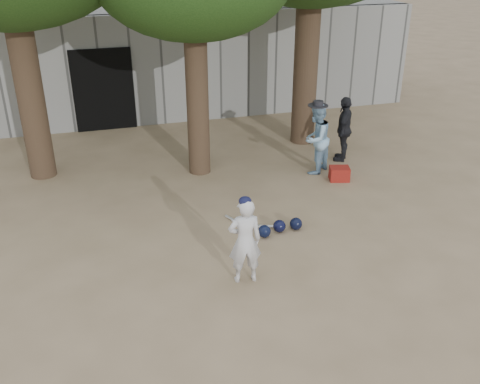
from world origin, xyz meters
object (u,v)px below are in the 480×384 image
object	(u,v)px
boy_player	(245,241)
spectator_dark	(344,129)
spectator_blue	(316,139)
red_bag	(339,174)

from	to	relation	value
boy_player	spectator_dark	size ratio (longest dim) A/B	0.91
spectator_blue	spectator_dark	distance (m)	1.05
boy_player	red_bag	distance (m)	4.35
boy_player	spectator_blue	distance (m)	4.53
spectator_dark	red_bag	xyz separation A→B (m)	(-0.59, -1.07, -0.62)
spectator_dark	red_bag	world-z (taller)	spectator_dark
red_bag	spectator_dark	bearing A→B (deg)	61.08
spectator_blue	red_bag	distance (m)	0.93
boy_player	spectator_dark	bearing A→B (deg)	-126.67
boy_player	spectator_blue	size ratio (longest dim) A/B	0.89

